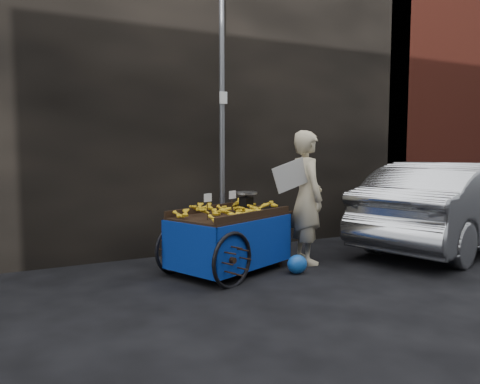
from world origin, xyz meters
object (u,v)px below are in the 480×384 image
banana_cart (227,221)px  plastic_bag (297,264)px  parked_car (453,205)px  vendor (307,197)px

banana_cart → plastic_bag: banana_cart is taller
banana_cart → plastic_bag: bearing=-54.8°
plastic_bag → banana_cart: bearing=147.9°
banana_cart → parked_car: 4.01m
banana_cart → vendor: size_ratio=1.18×
plastic_bag → parked_car: 3.26m
parked_car → banana_cart: bearing=68.7°
banana_cart → plastic_bag: (0.79, -0.50, -0.56)m
vendor → banana_cart: bearing=97.7°
vendor → parked_car: size_ratio=0.44×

